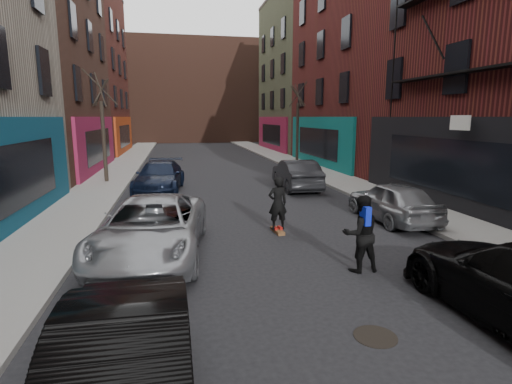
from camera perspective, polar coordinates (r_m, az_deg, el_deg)
name	(u,v)px	position (r m, az deg, el deg)	size (l,w,h in m)	color
sidewalk_left	(130,159)	(34.50, -17.56, 4.48)	(2.50, 84.00, 0.13)	gray
sidewalk_right	(277,156)	(35.41, 3.05, 5.11)	(2.50, 84.00, 0.13)	gray
buildings_right	(472,33)	(26.13, 28.46, 19.38)	(12.00, 56.00, 16.00)	#49281F
building_far	(191,92)	(60.29, -9.23, 13.88)	(40.00, 10.00, 14.00)	#47281E
tree_left_far	(102,119)	(22.43, -21.09, 9.69)	(2.00, 2.00, 6.50)	black
tree_right_far	(298,116)	(29.46, 5.97, 10.69)	(2.00, 2.00, 6.80)	black
parked_left_mid	(122,381)	(4.95, -18.63, -24.26)	(1.48, 4.26, 1.40)	black
parked_left_far	(152,228)	(10.37, -14.67, -5.04)	(2.48, 5.37, 1.49)	gray
parked_left_end	(160,177)	(19.40, -13.59, 2.13)	(1.99, 4.90, 1.42)	black
parked_right_far	(392,201)	(14.27, 18.91, -1.25)	(1.62, 4.03, 1.37)	gray
parked_right_end	(296,174)	(19.59, 5.77, 2.52)	(1.55, 4.43, 1.46)	black
skateboard	(277,231)	(12.34, 3.08, -5.54)	(0.22, 0.80, 0.10)	brown
skateboarder	(278,203)	(12.13, 3.12, -1.61)	(0.60, 0.39, 1.63)	black
pedestrian	(361,233)	(9.40, 14.72, -5.75)	(0.87, 0.68, 1.77)	black
manhole	(375,336)	(7.12, 16.68, -19.16)	(0.70, 0.70, 0.01)	black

